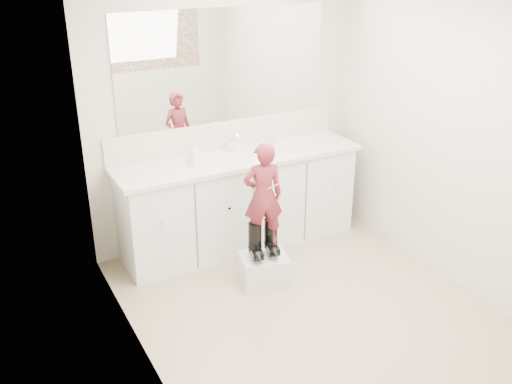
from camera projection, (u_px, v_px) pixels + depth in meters
floor at (311, 309)px, 4.47m from camera, size 3.00×3.00×0.00m
wall_back at (225, 115)px, 5.20m from camera, size 2.60×0.00×2.60m
wall_front at (489, 263)px, 2.77m from camera, size 2.60×0.00×2.60m
wall_left at (137, 203)px, 3.42m from camera, size 0.00×3.00×3.00m
wall_right at (453, 139)px, 4.55m from camera, size 0.00×3.00×3.00m
vanity_cabinet at (240, 203)px, 5.28m from camera, size 2.20×0.55×0.85m
countertop at (240, 158)px, 5.09m from camera, size 2.28×0.58×0.04m
backsplash at (226, 134)px, 5.26m from camera, size 2.28×0.03×0.25m
mirror at (225, 66)px, 5.01m from camera, size 2.00×0.02×1.00m
dot_panel at (504, 177)px, 2.60m from camera, size 2.00×0.01×1.20m
faucet at (232, 145)px, 5.20m from camera, size 0.08×0.08×0.10m
cup at (271, 145)px, 5.25m from camera, size 0.10×0.10×0.08m
soap_bottle at (194, 152)px, 4.87m from camera, size 0.11×0.11×0.20m
step_stool at (264, 269)px, 4.79m from camera, size 0.45×0.40×0.24m
boot_left at (255, 240)px, 4.66m from camera, size 0.16×0.23×0.32m
boot_right at (271, 236)px, 4.73m from camera, size 0.16×0.23×0.32m
toddler at (263, 196)px, 4.54m from camera, size 0.36×0.28×0.89m
toothbrush at (276, 185)px, 4.47m from camera, size 0.13×0.04×0.06m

